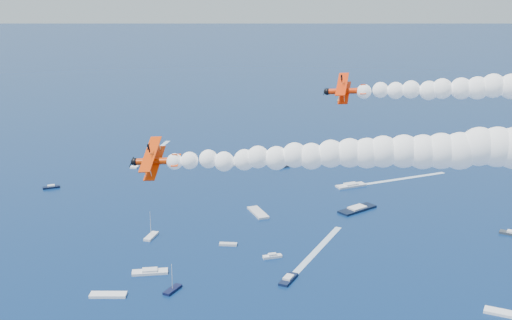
# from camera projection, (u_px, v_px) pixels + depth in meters

# --- Properties ---
(biplane_lead) EXTENTS (8.26, 9.92, 7.71)m
(biplane_lead) POSITION_uv_depth(u_px,v_px,m) (346.00, 91.00, 113.63)
(biplane_lead) COLOR red
(biplane_trail) EXTENTS (8.14, 10.02, 8.68)m
(biplane_trail) POSITION_uv_depth(u_px,v_px,m) (156.00, 161.00, 102.00)
(biplane_trail) COLOR #DF3604
(smoke_trail_trail) EXTENTS (63.72, 7.76, 11.29)m
(smoke_trail_trail) POSITION_uv_depth(u_px,v_px,m) (366.00, 153.00, 97.20)
(smoke_trail_trail) COLOR white
(spectator_boats) EXTENTS (218.82, 188.38, 0.70)m
(spectator_boats) POSITION_uv_depth(u_px,v_px,m) (304.00, 233.00, 208.60)
(spectator_boats) COLOR silver
(spectator_boats) RESTS_ON ground
(boat_wakes) EXTENTS (127.77, 138.24, 0.04)m
(boat_wakes) POSITION_uv_depth(u_px,v_px,m) (284.00, 186.00, 254.97)
(boat_wakes) COLOR white
(boat_wakes) RESTS_ON ground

